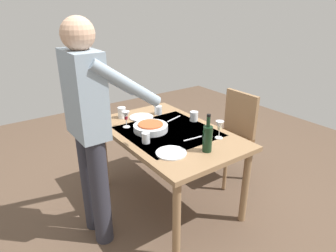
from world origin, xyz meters
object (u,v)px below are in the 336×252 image
person_server (90,124)px  water_cup_near_left (146,138)px  dining_table (168,140)px  wine_bottle (207,138)px  water_cup_far_left (194,116)px  water_cup_near_right (158,110)px  water_cup_far_right (122,113)px  dinner_plate_near (171,153)px  wine_glass_right (220,126)px  wine_glass_left (126,116)px  dinner_plate_far (141,117)px  chair_near (233,130)px  serving_bowl_pasta (151,127)px

person_server → water_cup_near_left: person_server is taller
dining_table → person_server: 0.76m
dining_table → wine_bottle: wine_bottle is taller
water_cup_far_left → water_cup_near_right: bearing=26.6°
person_server → water_cup_far_right: person_server is taller
wine_bottle → water_cup_far_left: size_ratio=3.26×
water_cup_near_left → dinner_plate_near: water_cup_near_left is taller
person_server → dining_table: bearing=-88.7°
wine_glass_right → water_cup_far_right: size_ratio=1.42×
dining_table → water_cup_near_left: 0.31m
dining_table → wine_glass_left: bearing=40.5°
water_cup_far_left → dinner_plate_far: water_cup_far_left is taller
wine_glass_left → dinner_plate_far: bearing=-61.9°
dining_table → water_cup_near_left: bearing=106.7°
wine_glass_left → chair_near: bearing=-106.4°
wine_glass_left → wine_glass_right: size_ratio=1.00×
wine_glass_left → water_cup_near_left: bearing=175.8°
chair_near → dinner_plate_near: size_ratio=3.96×
dining_table → water_cup_near_right: 0.45m
wine_bottle → serving_bowl_pasta: (0.57, 0.14, -0.08)m
water_cup_near_right → dining_table: bearing=157.3°
serving_bowl_pasta → dinner_plate_near: (-0.45, 0.10, -0.03)m
wine_glass_left → water_cup_near_left: wine_glass_left is taller
water_cup_near_right → water_cup_far_right: 0.36m
chair_near → person_server: bearing=89.8°
water_cup_near_left → water_cup_far_left: size_ratio=0.97×
wine_bottle → water_cup_near_right: wine_bottle is taller
water_cup_far_left → chair_near: bearing=-99.6°
water_cup_near_left → water_cup_near_right: water_cup_near_left is taller
wine_glass_left → serving_bowl_pasta: wine_glass_left is taller
dining_table → water_cup_far_right: size_ratio=12.66×
person_server → water_cup_far_left: 1.05m
wine_bottle → water_cup_far_left: bearing=-31.1°
water_cup_near_left → chair_near: bearing=-86.8°
wine_bottle → water_cup_near_left: bearing=37.7°
chair_near → person_server: size_ratio=0.54×
chair_near → person_server: (0.01, 1.50, 0.43)m
water_cup_near_left → dinner_plate_near: 0.27m
person_server → water_cup_near_right: (0.42, -0.86, -0.20)m
dining_table → dinner_plate_near: size_ratio=5.86×
wine_glass_left → water_cup_far_right: 0.25m
dining_table → serving_bowl_pasta: serving_bowl_pasta is taller
chair_near → water_cup_near_left: 1.11m
wine_glass_right → serving_bowl_pasta: 0.60m
dining_table → dinner_plate_far: bearing=2.9°
wine_glass_left → dinner_plate_far: (0.12, -0.23, -0.10)m
dinner_plate_near → dinner_plate_far: same height
water_cup_near_right → dinner_plate_far: (0.01, 0.19, -0.04)m
wine_glass_right → dinner_plate_far: wine_glass_right is taller
person_server → dinner_plate_far: bearing=-57.4°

